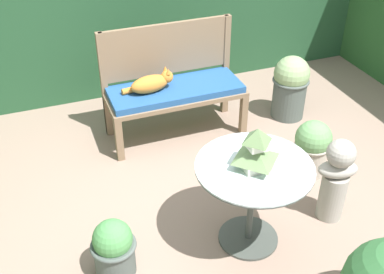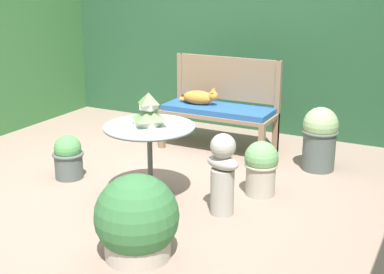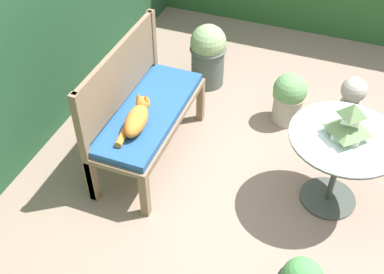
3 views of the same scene
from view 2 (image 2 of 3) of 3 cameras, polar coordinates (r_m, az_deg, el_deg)
ground at (r=5.04m, az=-2.66°, el=-4.75°), size 30.00×30.00×0.00m
foliage_hedge_back at (r=7.02m, az=7.66°, el=10.07°), size 6.40×1.05×2.06m
garden_bench at (r=5.80m, az=2.81°, el=2.57°), size 1.23×0.49×0.49m
bench_backrest at (r=5.94m, az=3.77°, el=5.67°), size 1.23×0.06×1.00m
cat at (r=5.85m, az=0.87°, el=4.26°), size 0.46×0.20×0.20m
patio_table at (r=4.52m, az=-4.54°, el=-0.45°), size 0.77×0.77×0.66m
pagoda_birdhouse at (r=4.45m, az=-4.62°, el=2.70°), size 0.25×0.25×0.28m
garden_bust at (r=4.28m, az=3.29°, el=-3.77°), size 0.32×0.23×0.68m
potted_plant_bench_right at (r=4.70m, az=7.38°, el=-3.17°), size 0.30×0.30×0.49m
potted_plant_table_far at (r=5.19m, az=-13.06°, el=-2.07°), size 0.30×0.30×0.42m
potted_plant_bench_left at (r=3.69m, az=-5.91°, el=-8.92°), size 0.58×0.58×0.59m
potted_plant_hedge_corner at (r=5.39m, az=13.47°, el=-0.02°), size 0.35×0.35×0.63m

